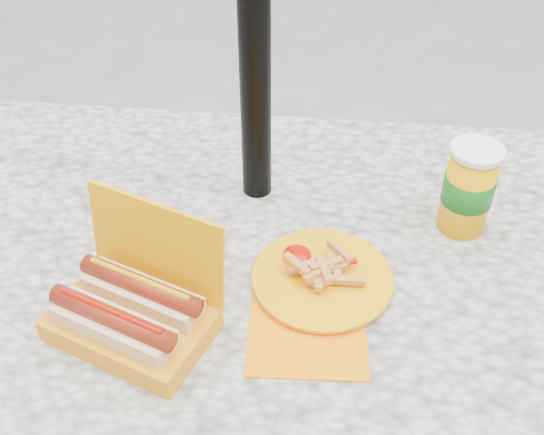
# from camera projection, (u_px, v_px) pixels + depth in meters

# --- Properties ---
(picnic_table) EXTENTS (1.20, 0.80, 0.75)m
(picnic_table) POSITION_uv_depth(u_px,v_px,m) (247.00, 298.00, 1.16)
(picnic_table) COLOR beige
(picnic_table) RESTS_ON ground
(hotdog_box) EXTENTS (0.26, 0.23, 0.18)m
(hotdog_box) POSITION_uv_depth(u_px,v_px,m) (132.00, 312.00, 0.94)
(hotdog_box) COLOR #E59700
(hotdog_box) RESTS_ON picnic_table
(fries_plate) EXTENTS (0.21, 0.29, 0.04)m
(fries_plate) POSITION_uv_depth(u_px,v_px,m) (321.00, 281.00, 1.02)
(fries_plate) COLOR #FF8600
(fries_plate) RESTS_ON picnic_table
(soda_cup) EXTENTS (0.08, 0.08, 0.16)m
(soda_cup) POSITION_uv_depth(u_px,v_px,m) (468.00, 188.00, 1.08)
(soda_cup) COLOR #FFA500
(soda_cup) RESTS_ON picnic_table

